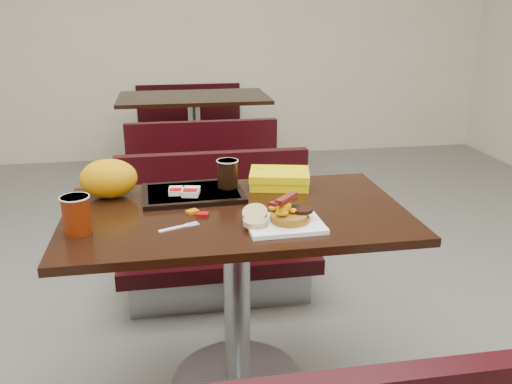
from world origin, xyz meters
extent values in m
cube|color=beige|center=(0.00, 3.50, 1.40)|extent=(6.00, 0.01, 2.80)
cube|color=white|center=(0.14, -0.17, 0.76)|extent=(0.25, 0.20, 0.01)
cylinder|color=#8F5B17|center=(0.16, -0.16, 0.78)|extent=(0.15, 0.15, 0.03)
cylinder|color=black|center=(0.20, -0.15, 0.80)|extent=(0.08, 0.08, 0.01)
ellipsoid|color=#FDA505|center=(0.14, -0.16, 0.81)|extent=(0.10, 0.09, 0.04)
cylinder|color=tan|center=(0.04, -0.18, 0.77)|extent=(0.10, 0.10, 0.02)
cylinder|color=tan|center=(0.05, -0.13, 0.79)|extent=(0.11, 0.11, 0.05)
cylinder|color=#952905|center=(-0.52, -0.11, 0.81)|extent=(0.12, 0.12, 0.12)
cube|color=white|center=(0.23, -0.14, 0.75)|extent=(0.09, 0.18, 0.00)
cube|color=#B96707|center=(-0.15, 0.00, 0.76)|extent=(0.05, 0.05, 0.01)
cube|color=#8C0504|center=(-0.12, -0.03, 0.76)|extent=(0.05, 0.04, 0.01)
cube|color=black|center=(-0.14, 0.18, 0.76)|extent=(0.39, 0.28, 0.02)
cube|color=silver|center=(-0.21, 0.17, 0.78)|extent=(0.06, 0.07, 0.02)
cube|color=silver|center=(-0.15, 0.15, 0.78)|extent=(0.08, 0.09, 0.02)
cylinder|color=black|center=(0.00, 0.21, 0.82)|extent=(0.09, 0.09, 0.11)
cube|color=#E1C003|center=(0.21, 0.24, 0.78)|extent=(0.27, 0.22, 0.06)
ellipsoid|color=orange|center=(-0.45, 0.22, 0.82)|extent=(0.26, 0.23, 0.15)
camera|label=1|loc=(-0.22, -1.75, 1.43)|focal=37.41mm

